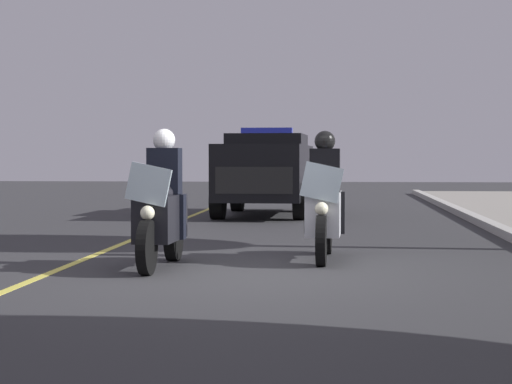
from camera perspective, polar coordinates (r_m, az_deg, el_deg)
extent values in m
plane|color=#333335|center=(10.86, -0.74, -5.06)|extent=(80.00, 80.00, 0.00)
cube|color=#E0D14C|center=(11.32, -12.35, -4.80)|extent=(48.00, 0.12, 0.01)
cylinder|color=black|center=(10.80, -6.72, -3.41)|extent=(0.64, 0.14, 0.64)
cylinder|color=black|center=(12.26, -5.08, -2.74)|extent=(0.64, 0.16, 0.64)
cube|color=black|center=(11.49, -5.88, -1.58)|extent=(1.21, 0.48, 0.56)
ellipsoid|color=black|center=(11.42, -5.94, -0.09)|extent=(0.57, 0.34, 0.24)
cube|color=silver|center=(10.85, -6.62, 0.48)|extent=(0.08, 0.56, 0.53)
sphere|color=#F9F4CC|center=(10.81, -6.68, -1.28)|extent=(0.17, 0.17, 0.17)
sphere|color=red|center=(11.02, -7.27, 0.13)|extent=(0.09, 0.09, 0.09)
sphere|color=#1933F2|center=(10.94, -5.64, 0.13)|extent=(0.09, 0.09, 0.09)
cube|color=black|center=(11.69, -5.64, 1.24)|extent=(0.29, 0.41, 0.60)
cube|color=black|center=(11.61, -4.73, -1.53)|extent=(0.18, 0.15, 0.56)
cube|color=black|center=(11.70, -6.65, -1.51)|extent=(0.18, 0.15, 0.56)
sphere|color=white|center=(11.67, -5.67, 3.20)|extent=(0.28, 0.28, 0.28)
cylinder|color=black|center=(11.63, 4.03, -3.01)|extent=(0.64, 0.14, 0.64)
cylinder|color=black|center=(13.12, 4.35, -2.42)|extent=(0.64, 0.16, 0.64)
cube|color=silver|center=(12.33, 4.20, -1.31)|extent=(1.21, 0.48, 0.56)
ellipsoid|color=silver|center=(12.27, 4.19, 0.07)|extent=(0.57, 0.34, 0.24)
cube|color=silver|center=(11.68, 4.06, 0.60)|extent=(0.08, 0.56, 0.53)
sphere|color=#F9F4CC|center=(11.64, 4.04, -1.03)|extent=(0.17, 0.17, 0.17)
sphere|color=red|center=(11.82, 3.32, 0.29)|extent=(0.09, 0.09, 0.09)
sphere|color=#1933F2|center=(11.81, 4.87, 0.28)|extent=(0.09, 0.09, 0.09)
cube|color=black|center=(12.54, 4.25, 1.31)|extent=(0.29, 0.41, 0.60)
cube|color=black|center=(12.49, 5.15, -1.27)|extent=(0.18, 0.15, 0.56)
cube|color=black|center=(12.51, 3.32, -1.26)|extent=(0.18, 0.15, 0.56)
sphere|color=black|center=(12.52, 4.25, 3.13)|extent=(0.28, 0.28, 0.28)
cube|color=black|center=(21.69, 0.64, 1.25)|extent=(4.96, 2.05, 1.24)
cube|color=black|center=(21.99, 0.73, 3.09)|extent=(2.45, 1.82, 0.36)
cube|color=#2633D8|center=(21.80, 0.67, 3.78)|extent=(0.32, 1.21, 0.14)
cube|color=black|center=(19.31, -0.12, 0.72)|extent=(0.17, 1.62, 0.56)
cylinder|color=black|center=(20.09, 2.72, -0.59)|extent=(0.81, 0.30, 0.80)
cylinder|color=black|center=(20.30, -2.35, -0.56)|extent=(0.81, 0.30, 0.80)
cylinder|color=black|center=(23.18, 3.27, -0.22)|extent=(0.81, 0.30, 0.80)
cylinder|color=black|center=(23.36, -1.14, -0.20)|extent=(0.81, 0.30, 0.80)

